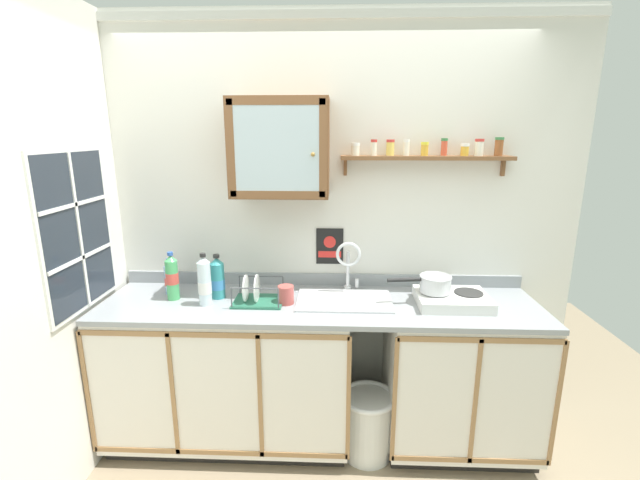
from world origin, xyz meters
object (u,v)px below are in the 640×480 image
bottle_soda_green_0 (172,277)px  dish_rack (256,296)px  bottle_detergent_teal_2 (218,279)px  wall_cabinet (280,148)px  bottle_water_blue_1 (170,278)px  saucepan (434,283)px  mug (286,294)px  trash_bin (368,423)px  hot_plate_stove (452,299)px  sink (345,303)px  bottle_water_clear_3 (205,282)px  warning_sign (330,246)px

bottle_soda_green_0 → dish_rack: bottle_soda_green_0 is taller
bottle_detergent_teal_2 → wall_cabinet: 0.87m
bottle_water_blue_1 → dish_rack: bearing=-12.4°
saucepan → bottle_soda_green_0: size_ratio=1.29×
bottle_water_blue_1 → mug: 0.76m
dish_rack → trash_bin: size_ratio=0.72×
bottle_water_blue_1 → dish_rack: size_ratio=0.78×
bottle_detergent_teal_2 → bottle_soda_green_0: bearing=-172.7°
hot_plate_stove → mug: bearing=-178.9°
dish_rack → trash_bin: dish_rack is taller
dish_rack → mug: 0.18m
sink → hot_plate_stove: 0.63m
bottle_water_clear_3 → trash_bin: (0.97, -0.07, -0.87)m
sink → mug: (-0.35, -0.06, 0.07)m
bottle_water_clear_3 → bottle_detergent_teal_2: bearing=67.9°
hot_plate_stove → mug: (-0.98, -0.02, 0.02)m
mug → trash_bin: (0.50, -0.10, -0.78)m
bottle_water_clear_3 → mug: bottle_water_clear_3 is taller
bottle_detergent_teal_2 → wall_cabinet: size_ratio=0.48×
bottle_water_clear_3 → dish_rack: bearing=8.9°
hot_plate_stove → mug: size_ratio=3.04×
sink → trash_bin: (0.15, -0.16, -0.71)m
bottle_soda_green_0 → bottle_water_clear_3: size_ratio=0.95×
sink → trash_bin: 0.74m
bottle_detergent_teal_2 → wall_cabinet: (0.38, 0.12, 0.78)m
dish_rack → mug: size_ratio=2.16×
hot_plate_stove → bottle_water_blue_1: bearing=176.3°
saucepan → bottle_detergent_teal_2: bottle_detergent_teal_2 is taller
bottle_water_clear_3 → warning_sign: 0.82m
dish_rack → wall_cabinet: bearing=53.1°
bottle_soda_green_0 → trash_bin: bottle_soda_green_0 is taller
sink → bottle_soda_green_0: (-1.04, -0.02, 0.16)m
warning_sign → dish_rack: bearing=-143.1°
dish_rack → warning_sign: warning_sign is taller
bottle_water_blue_1 → saucepan: bearing=-3.1°
hot_plate_stove → bottle_water_clear_3: bearing=-177.7°
wall_cabinet → mug: bearing=-77.5°
saucepan → trash_bin: size_ratio=0.93×
hot_plate_stove → bottle_water_blue_1: (-1.72, 0.11, 0.07)m
saucepan → bottle_water_blue_1: 1.62m
mug → trash_bin: 0.93m
hot_plate_stove → bottle_water_blue_1: 1.73m
bottle_water_blue_1 → warning_sign: warning_sign is taller
wall_cabinet → bottle_water_blue_1: bearing=-175.2°
hot_plate_stove → bottle_water_clear_3: bottle_water_clear_3 is taller
wall_cabinet → bottle_water_clear_3: bearing=-151.9°
bottle_water_clear_3 → trash_bin: bearing=-3.9°
bottle_soda_green_0 → warning_sign: 0.99m
mug → warning_sign: (0.25, 0.33, 0.21)m
bottle_detergent_teal_2 → mug: bottle_detergent_teal_2 is taller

